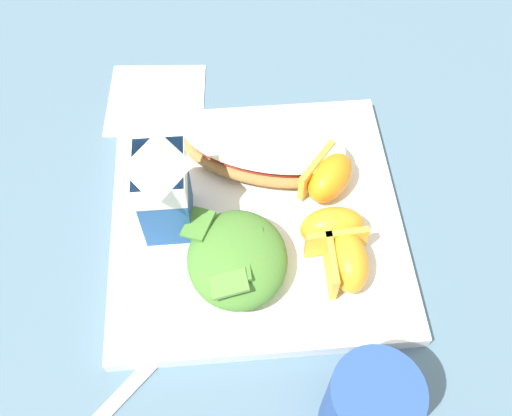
# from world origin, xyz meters

# --- Properties ---
(ground) EXTENTS (3.00, 3.00, 0.00)m
(ground) POSITION_xyz_m (0.00, 0.00, 0.00)
(ground) COLOR slate
(white_plate) EXTENTS (0.28, 0.28, 0.02)m
(white_plate) POSITION_xyz_m (0.00, 0.00, 0.01)
(white_plate) COLOR white
(white_plate) RESTS_ON ground
(cheesy_pizza_bread) EXTENTS (0.13, 0.19, 0.04)m
(cheesy_pizza_bread) POSITION_xyz_m (0.06, -0.01, 0.03)
(cheesy_pizza_bread) COLOR #B77F42
(cheesy_pizza_bread) RESTS_ON white_plate
(green_salad_pile) EXTENTS (0.10, 0.09, 0.04)m
(green_salad_pile) POSITION_xyz_m (-0.06, 0.02, 0.04)
(green_salad_pile) COLOR #4C8433
(green_salad_pile) RESTS_ON white_plate
(milk_carton) EXTENTS (0.06, 0.04, 0.11)m
(milk_carton) POSITION_xyz_m (-0.00, 0.08, 0.08)
(milk_carton) COLOR #23569E
(milk_carton) RESTS_ON white_plate
(orange_wedge_front) EXTENTS (0.06, 0.04, 0.04)m
(orange_wedge_front) POSITION_xyz_m (-0.07, -0.07, 0.04)
(orange_wedge_front) COLOR orange
(orange_wedge_front) RESTS_ON white_plate
(orange_wedge_middle) EXTENTS (0.04, 0.06, 0.04)m
(orange_wedge_middle) POSITION_xyz_m (-0.03, -0.07, 0.04)
(orange_wedge_middle) COLOR orange
(orange_wedge_middle) RESTS_ON white_plate
(orange_wedge_rear) EXTENTS (0.07, 0.07, 0.04)m
(orange_wedge_rear) POSITION_xyz_m (0.02, -0.07, 0.04)
(orange_wedge_rear) COLOR orange
(orange_wedge_rear) RESTS_ON white_plate
(paper_napkin) EXTENTS (0.12, 0.12, 0.00)m
(paper_napkin) POSITION_xyz_m (0.17, 0.10, 0.00)
(paper_napkin) COLOR white
(paper_napkin) RESTS_ON ground
(metal_fork) EXTENTS (0.15, 0.15, 0.01)m
(metal_fork) POSITION_xyz_m (-0.17, 0.14, 0.00)
(metal_fork) COLOR silver
(metal_fork) RESTS_ON ground
(drinking_blue_cup) EXTENTS (0.07, 0.07, 0.09)m
(drinking_blue_cup) POSITION_xyz_m (-0.20, -0.07, 0.05)
(drinking_blue_cup) COLOR #284CA3
(drinking_blue_cup) RESTS_ON ground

